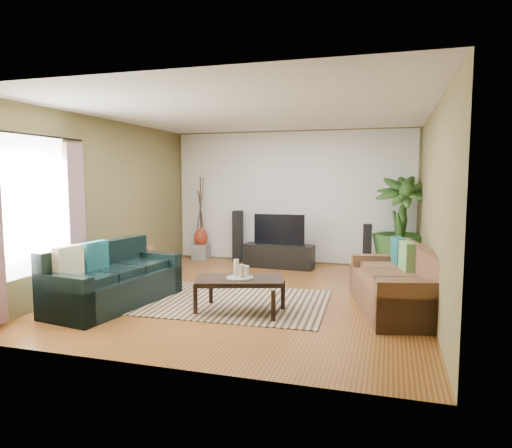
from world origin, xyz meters
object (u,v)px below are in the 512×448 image
at_px(sofa_left, 115,275).
at_px(speaker_left, 238,236).
at_px(sofa_right, 395,279).
at_px(vase, 201,238).
at_px(coffee_table, 240,295).
at_px(tv_stand, 279,256).
at_px(television, 279,229).
at_px(side_table, 138,263).
at_px(speaker_right, 367,248).
at_px(pedestal, 201,252).
at_px(potted_plant, 401,225).

bearing_deg(sofa_left, speaker_left, -0.30).
height_order(sofa_right, vase, sofa_right).
distance_m(coffee_table, tv_stand, 3.02).
distance_m(sofa_left, television, 3.56).
height_order(coffee_table, vase, vase).
bearing_deg(coffee_table, sofa_right, 1.35).
relative_size(sofa_right, side_table, 3.48).
relative_size(sofa_right, speaker_right, 2.14).
distance_m(tv_stand, speaker_right, 1.68).
bearing_deg(tv_stand, speaker_left, 161.20).
height_order(tv_stand, speaker_left, speaker_left).
bearing_deg(pedestal, television, -11.61).
distance_m(tv_stand, potted_plant, 2.35).
bearing_deg(side_table, potted_plant, 21.53).
bearing_deg(potted_plant, pedestal, 176.43).
bearing_deg(speaker_left, speaker_right, -12.18).
bearing_deg(pedestal, speaker_left, 0.00).
relative_size(potted_plant, side_table, 3.25).
xyz_separation_m(sofa_right, tv_stand, (-2.14, 2.37, -0.20)).
bearing_deg(speaker_left, television, -26.62).
height_order(speaker_right, pedestal, speaker_right).
xyz_separation_m(coffee_table, speaker_right, (1.46, 3.11, 0.22)).
distance_m(coffee_table, side_table, 2.75).
bearing_deg(side_table, vase, 80.24).
bearing_deg(vase, sofa_right, -34.95).
distance_m(sofa_right, speaker_right, 2.51).
distance_m(speaker_left, pedestal, 0.91).
distance_m(tv_stand, vase, 1.87).
bearing_deg(sofa_left, potted_plant, -40.15).
bearing_deg(speaker_left, sofa_right, -47.33).
xyz_separation_m(speaker_right, potted_plant, (0.58, 0.04, 0.44)).
xyz_separation_m(tv_stand, speaker_left, (-0.98, 0.39, 0.30)).
height_order(television, speaker_left, speaker_left).
xyz_separation_m(speaker_left, vase, (-0.83, 0.00, -0.06)).
bearing_deg(potted_plant, vase, 176.43).
bearing_deg(tv_stand, sofa_right, -44.89).
distance_m(sofa_right, pedestal, 4.83).
bearing_deg(speaker_right, potted_plant, 1.43).
bearing_deg(speaker_right, sofa_right, -81.75).
bearing_deg(coffee_table, speaker_right, 47.74).
relative_size(sofa_left, television, 1.97).
xyz_separation_m(sofa_right, television, (-2.14, 2.39, 0.32)).
relative_size(sofa_right, speaker_left, 1.79).
bearing_deg(vase, speaker_left, 0.00).
relative_size(speaker_left, speaker_right, 1.19).
xyz_separation_m(television, pedestal, (-1.81, 0.37, -0.59)).
height_order(coffee_table, speaker_left, speaker_left).
bearing_deg(television, side_table, -143.04).
height_order(sofa_left, television, television).
bearing_deg(tv_stand, pedestal, 170.79).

